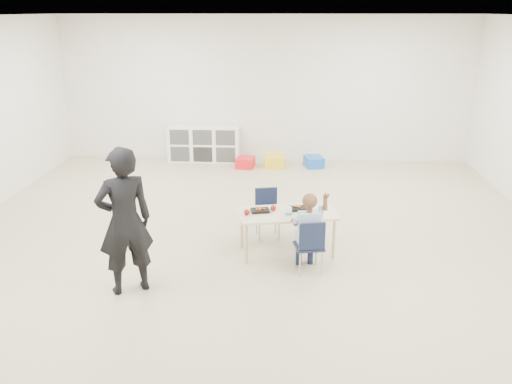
# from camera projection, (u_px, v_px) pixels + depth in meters

# --- Properties ---
(room) EXTENTS (9.00, 9.02, 2.80)m
(room) POSITION_uv_depth(u_px,v_px,m) (248.00, 143.00, 6.28)
(room) COLOR #C0B494
(room) RESTS_ON ground
(table) EXTENTS (1.28, 0.82, 0.54)m
(table) POSITION_uv_depth(u_px,v_px,m) (287.00, 232.00, 6.65)
(table) COLOR beige
(table) RESTS_ON ground
(chair_near) EXTENTS (0.37, 0.35, 0.65)m
(chair_near) POSITION_uv_depth(u_px,v_px,m) (309.00, 245.00, 6.18)
(chair_near) COLOR #111A34
(chair_near) RESTS_ON ground
(chair_far) EXTENTS (0.37, 0.35, 0.65)m
(chair_far) POSITION_uv_depth(u_px,v_px,m) (268.00, 214.00, 7.10)
(chair_far) COLOR #111A34
(chair_far) RESTS_ON ground
(child) EXTENTS (0.51, 0.51, 1.02)m
(child) POSITION_uv_depth(u_px,v_px,m) (309.00, 230.00, 6.12)
(child) COLOR #9DB6D5
(child) RESTS_ON chair_near
(lunch_tray_near) EXTENTS (0.25, 0.20, 0.03)m
(lunch_tray_near) POSITION_uv_depth(u_px,v_px,m) (297.00, 209.00, 6.65)
(lunch_tray_near) COLOR black
(lunch_tray_near) RESTS_ON table
(lunch_tray_far) EXTENTS (0.25, 0.20, 0.03)m
(lunch_tray_far) POSITION_uv_depth(u_px,v_px,m) (260.00, 211.00, 6.58)
(lunch_tray_far) COLOR black
(lunch_tray_far) RESTS_ON table
(milk_carton) EXTENTS (0.08, 0.08, 0.10)m
(milk_carton) POSITION_uv_depth(u_px,v_px,m) (288.00, 211.00, 6.46)
(milk_carton) COLOR white
(milk_carton) RESTS_ON table
(bread_roll) EXTENTS (0.09, 0.09, 0.07)m
(bread_roll) POSITION_uv_depth(u_px,v_px,m) (310.00, 211.00, 6.51)
(bread_roll) COLOR #B38949
(bread_roll) RESTS_ON table
(apple_near) EXTENTS (0.07, 0.07, 0.07)m
(apple_near) POSITION_uv_depth(u_px,v_px,m) (273.00, 208.00, 6.60)
(apple_near) COLOR maroon
(apple_near) RESTS_ON table
(apple_far) EXTENTS (0.07, 0.07, 0.07)m
(apple_far) POSITION_uv_depth(u_px,v_px,m) (247.00, 212.00, 6.47)
(apple_far) COLOR maroon
(apple_far) RESTS_ON table
(cubby_shelf) EXTENTS (1.40, 0.40, 0.70)m
(cubby_shelf) POSITION_uv_depth(u_px,v_px,m) (204.00, 144.00, 10.73)
(cubby_shelf) COLOR white
(cubby_shelf) RESTS_ON ground
(adult) EXTENTS (0.69, 0.62, 1.59)m
(adult) POSITION_uv_depth(u_px,v_px,m) (125.00, 221.00, 5.60)
(adult) COLOR black
(adult) RESTS_ON ground
(bin_red) EXTENTS (0.36, 0.44, 0.19)m
(bin_red) POSITION_uv_depth(u_px,v_px,m) (245.00, 162.00, 10.37)
(bin_red) COLOR red
(bin_red) RESTS_ON ground
(bin_yellow) EXTENTS (0.37, 0.47, 0.22)m
(bin_yellow) POSITION_uv_depth(u_px,v_px,m) (275.00, 161.00, 10.41)
(bin_yellow) COLOR yellow
(bin_yellow) RESTS_ON ground
(bin_blue) EXTENTS (0.41, 0.47, 0.20)m
(bin_blue) POSITION_uv_depth(u_px,v_px,m) (314.00, 162.00, 10.40)
(bin_blue) COLOR blue
(bin_blue) RESTS_ON ground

